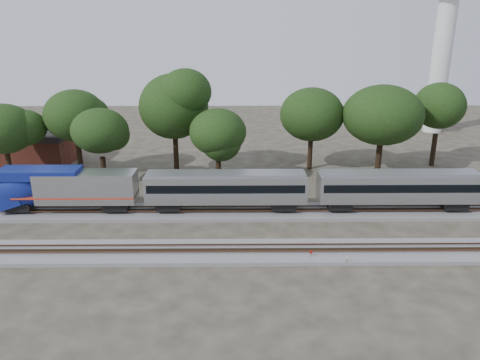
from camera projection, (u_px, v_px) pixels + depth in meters
name	position (u px, v px, depth m)	size (l,w,h in m)	color
ground	(242.00, 236.00, 49.00)	(160.00, 160.00, 0.00)	#383328
track_far	(242.00, 212.00, 54.62)	(160.00, 5.00, 0.73)	slate
track_near	(243.00, 252.00, 45.15)	(160.00, 5.00, 0.73)	slate
train	(399.00, 186.00, 53.78)	(95.51, 3.30, 4.86)	#AEB1B5
switch_stand_red	(311.00, 254.00, 43.83)	(0.32, 0.06, 1.00)	#512D19
switch_stand_white	(346.00, 260.00, 42.86)	(0.28, 0.05, 0.88)	#512D19
switch_lever	(324.00, 261.00, 43.56)	(0.50, 0.30, 0.30)	#512D19
brick_building	(39.00, 147.00, 73.73)	(11.13, 8.34, 5.05)	brown
tree_0	(3.00, 129.00, 63.24)	(7.67, 7.67, 10.82)	black
tree_1	(75.00, 116.00, 65.78)	(8.93, 8.93, 12.59)	black
tree_2	(100.00, 131.00, 61.10)	(7.90, 7.90, 11.14)	black
tree_3	(174.00, 106.00, 65.59)	(10.19, 10.19, 14.37)	black
tree_4	(218.00, 132.00, 60.77)	(7.83, 7.83, 11.04)	black
tree_5	(312.00, 115.00, 68.75)	(8.50, 8.50, 11.98)	black
tree_6	(383.00, 115.00, 66.38)	(8.86, 8.86, 12.49)	black
tree_7	(439.00, 106.00, 70.06)	(9.49, 9.49, 13.38)	black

